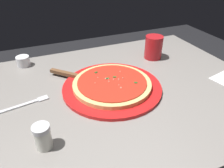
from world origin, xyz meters
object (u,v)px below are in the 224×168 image
(pizza, at_px, (112,84))
(fork, at_px, (25,104))
(cup_tall_drink, at_px, (154,47))
(pizza_server, at_px, (73,76))
(cup_small_sauce, at_px, (23,61))
(serving_plate, at_px, (112,87))
(parmesan_shaker, at_px, (43,137))

(pizza, bearing_deg, fork, -3.72)
(cup_tall_drink, relative_size, fork, 0.58)
(pizza_server, height_order, cup_small_sauce, cup_small_sauce)
(serving_plate, distance_m, cup_tall_drink, 0.34)
(cup_small_sauce, xyz_separation_m, fork, (0.02, 0.31, -0.02))
(serving_plate, bearing_deg, fork, -3.72)
(pizza, xyz_separation_m, parmesan_shaker, (0.28, 0.19, 0.02))
(pizza, bearing_deg, parmesan_shaker, 34.83)
(cup_small_sauce, xyz_separation_m, parmesan_shaker, (-0.02, 0.52, 0.02))
(cup_small_sauce, bearing_deg, cup_tall_drink, 165.35)
(pizza, relative_size, cup_tall_drink, 2.73)
(cup_small_sauce, relative_size, parmesan_shaker, 0.78)
(serving_plate, distance_m, pizza, 0.02)
(pizza_server, xyz_separation_m, fork, (0.19, 0.10, -0.01))
(pizza_server, height_order, parmesan_shaker, parmesan_shaker)
(cup_small_sauce, height_order, parmesan_shaker, parmesan_shaker)
(serving_plate, bearing_deg, pizza, -131.26)
(pizza, distance_m, cup_small_sauce, 0.44)
(serving_plate, xyz_separation_m, cup_tall_drink, (-0.29, -0.17, 0.05))
(pizza_server, relative_size, parmesan_shaker, 2.54)
(cup_tall_drink, bearing_deg, cup_small_sauce, -14.65)
(fork, xyz_separation_m, parmesan_shaker, (-0.04, 0.21, 0.04))
(serving_plate, bearing_deg, cup_small_sauce, -47.72)
(fork, bearing_deg, pizza_server, -152.01)
(fork, bearing_deg, serving_plate, 176.28)
(serving_plate, xyz_separation_m, cup_small_sauce, (0.30, -0.33, 0.02))
(pizza, xyz_separation_m, cup_small_sauce, (0.30, -0.33, 0.00))
(pizza_server, bearing_deg, parmesan_shaker, 63.77)
(fork, bearing_deg, cup_tall_drink, -165.62)
(serving_plate, xyz_separation_m, parmesan_shaker, (0.28, 0.19, 0.03))
(pizza_server, height_order, cup_tall_drink, cup_tall_drink)
(fork, height_order, parmesan_shaker, parmesan_shaker)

